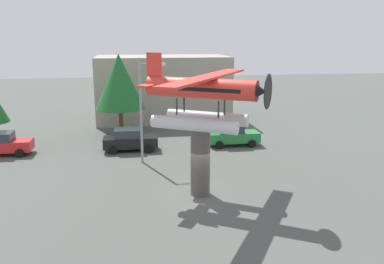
{
  "coord_description": "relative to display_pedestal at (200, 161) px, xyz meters",
  "views": [
    {
      "loc": [
        -3.82,
        -21.16,
        8.79
      ],
      "look_at": [
        0.0,
        3.0,
        2.95
      ],
      "focal_mm": 37.48,
      "sensor_mm": 36.0,
      "label": 1
    }
  ],
  "objects": [
    {
      "name": "ground_plane",
      "position": [
        0.0,
        0.0,
        -1.97
      ],
      "size": [
        140.0,
        140.0,
        0.0
      ],
      "primitive_type": "plane",
      "color": "#4C514C"
    },
    {
      "name": "display_pedestal",
      "position": [
        0.0,
        0.0,
        0.0
      ],
      "size": [
        1.1,
        1.1,
        3.93
      ],
      "primitive_type": "cylinder",
      "color": "#4C4742",
      "rests_on": "ground"
    },
    {
      "name": "floatplane_monument",
      "position": [
        0.11,
        -0.07,
        3.64
      ],
      "size": [
        7.01,
        9.43,
        4.0
      ],
      "rotation": [
        0.0,
        0.0,
        -0.55
      ],
      "color": "silver",
      "rests_on": "display_pedestal"
    },
    {
      "name": "car_near_red",
      "position": [
        -13.48,
        10.04,
        -1.09
      ],
      "size": [
        4.2,
        2.02,
        1.76
      ],
      "color": "red",
      "rests_on": "ground"
    },
    {
      "name": "car_mid_black",
      "position": [
        -3.91,
        9.72,
        -1.09
      ],
      "size": [
        4.2,
        2.02,
        1.76
      ],
      "color": "black",
      "rests_on": "ground"
    },
    {
      "name": "car_far_green",
      "position": [
        4.5,
        10.0,
        -1.09
      ],
      "size": [
        4.2,
        2.02,
        1.76
      ],
      "color": "#237A38",
      "rests_on": "ground"
    },
    {
      "name": "streetlight_primary",
      "position": [
        -2.83,
        6.51,
        2.2
      ],
      "size": [
        1.84,
        0.28,
        7.09
      ],
      "color": "gray",
      "rests_on": "ground"
    },
    {
      "name": "storefront_building",
      "position": [
        -0.24,
        22.0,
        1.42
      ],
      "size": [
        13.83,
        7.54,
        6.78
      ],
      "primitive_type": "cube",
      "color": "#9E9384",
      "rests_on": "ground"
    },
    {
      "name": "tree_east",
      "position": [
        -4.63,
        14.68,
        2.95
      ],
      "size": [
        4.38,
        4.38,
        7.36
      ],
      "color": "brown",
      "rests_on": "ground"
    }
  ]
}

